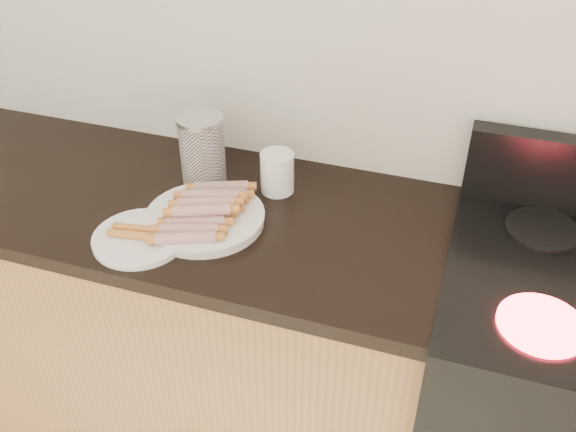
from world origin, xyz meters
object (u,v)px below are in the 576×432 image
(main_plate, at_px, (205,219))
(side_plate, at_px, (140,238))
(canister, at_px, (202,149))
(mug, at_px, (277,172))
(stove, at_px, (569,420))

(main_plate, relative_size, side_plate, 1.30)
(side_plate, distance_m, canister, 0.32)
(main_plate, relative_size, canister, 1.54)
(side_plate, relative_size, canister, 1.18)
(main_plate, bearing_deg, canister, 114.71)
(canister, distance_m, mug, 0.21)
(stove, bearing_deg, side_plate, -171.45)
(stove, distance_m, canister, 1.20)
(stove, height_order, main_plate, main_plate)
(side_plate, xyz_separation_m, mug, (0.24, 0.32, 0.05))
(stove, height_order, side_plate, side_plate)
(main_plate, xyz_separation_m, canister, (-0.08, 0.18, 0.09))
(stove, xyz_separation_m, canister, (-1.06, 0.14, 0.54))
(canister, height_order, mug, canister)
(stove, relative_size, mug, 8.07)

